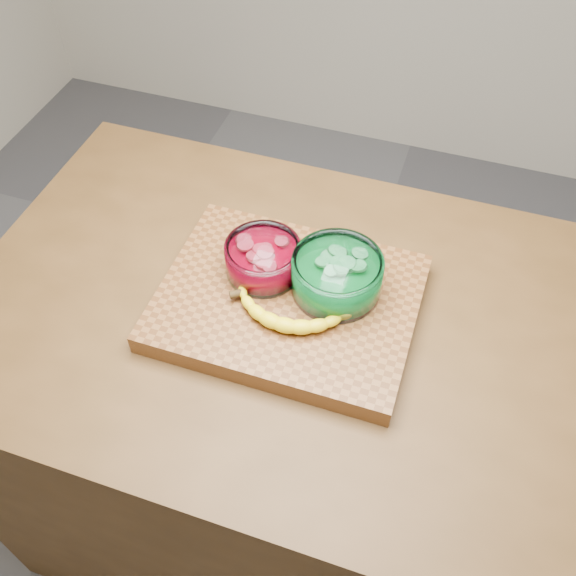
% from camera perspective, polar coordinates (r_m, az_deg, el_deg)
% --- Properties ---
extents(ground, '(3.50, 3.50, 0.00)m').
position_cam_1_polar(ground, '(1.95, -0.00, -18.52)').
color(ground, '#56565A').
rests_on(ground, ground).
extents(counter, '(1.20, 0.80, 0.90)m').
position_cam_1_polar(counter, '(1.54, -0.00, -12.34)').
color(counter, '#513418').
rests_on(counter, ground).
extents(cutting_board, '(0.45, 0.35, 0.04)m').
position_cam_1_polar(cutting_board, '(1.14, -0.00, -1.29)').
color(cutting_board, brown).
rests_on(cutting_board, counter).
extents(bowl_red, '(0.14, 0.14, 0.06)m').
position_cam_1_polar(bowl_red, '(1.14, -2.23, 2.61)').
color(bowl_red, white).
rests_on(bowl_red, cutting_board).
extents(bowl_green, '(0.16, 0.16, 0.07)m').
position_cam_1_polar(bowl_green, '(1.11, 4.36, 1.11)').
color(bowl_green, white).
rests_on(bowl_green, cutting_board).
extents(banana, '(0.23, 0.11, 0.03)m').
position_cam_1_polar(banana, '(1.09, 0.05, -2.19)').
color(banana, yellow).
rests_on(banana, cutting_board).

